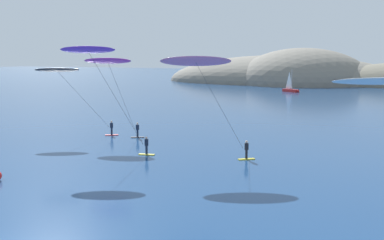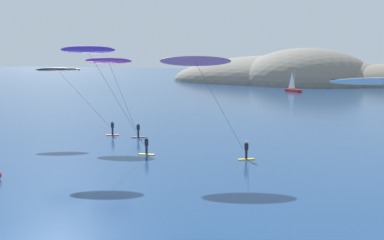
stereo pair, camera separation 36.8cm
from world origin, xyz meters
name	(u,v)px [view 1 (the left image)]	position (x,y,z in m)	size (l,w,h in m)	color
headland_island	(329,83)	(-12.06, 149.56, 0.00)	(140.97, 55.70, 23.55)	slate
sailboat_far	(291,89)	(-13.59, 106.29, 0.64)	(5.46, 4.14, 5.70)	#B22323
kitesurfer_black	(62,76)	(-19.62, 28.06, 6.88)	(8.19, 5.51, 7.85)	red
kitesurfer_magenta	(110,66)	(-14.34, 29.80, 7.99)	(6.53, 3.32, 8.97)	#2D2D33
kitesurfer_pink	(199,67)	(-0.42, 23.46, 8.15)	(7.81, 4.65, 9.18)	yellow
kitesurfer_purple	(93,58)	(-9.84, 21.01, 8.89)	(7.88, 4.44, 10.06)	yellow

